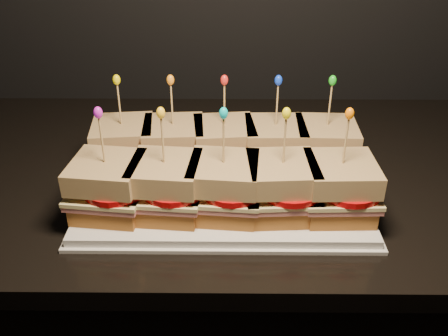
{
  "coord_description": "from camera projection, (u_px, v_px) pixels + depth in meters",
  "views": [
    {
      "loc": [
        -0.11,
        0.92,
        1.31
      ],
      "look_at": [
        -0.11,
        1.59,
        0.92
      ],
      "focal_mm": 40.0,
      "sensor_mm": 36.0,
      "label": 1
    }
  ],
  "objects": [
    {
      "name": "sandwich_0_ham",
      "position": [
        125.0,
        152.0,
        0.83
      ],
      "size": [
        0.11,
        0.11,
        0.01
      ],
      "primitive_type": "cube",
      "rotation": [
        0.0,
        0.0,
        0.11
      ],
      "color": "#B0625D",
      "rests_on": "sandwich_0_bread_bot"
    },
    {
      "name": "sandwich_4_bread_bot",
      "position": [
        323.0,
        162.0,
        0.84
      ],
      "size": [
        0.1,
        0.1,
        0.03
      ],
      "primitive_type": "cube",
      "rotation": [
        0.0,
        0.0,
        -0.04
      ],
      "color": "brown",
      "rests_on": "platter"
    },
    {
      "name": "sandwich_6_ham",
      "position": [
        166.0,
        193.0,
        0.72
      ],
      "size": [
        0.11,
        0.11,
        0.01
      ],
      "primitive_type": "cube",
      "rotation": [
        0.0,
        0.0,
        -0.09
      ],
      "color": "#B0625D",
      "rests_on": "sandwich_6_bread_bot"
    },
    {
      "name": "sandwich_8_tomato",
      "position": [
        290.0,
        188.0,
        0.71
      ],
      "size": [
        0.09,
        0.09,
        0.01
      ],
      "primitive_type": "cylinder",
      "color": "#B2090B",
      "rests_on": "sandwich_8_cheese"
    },
    {
      "name": "sandwich_5_cheese",
      "position": [
        109.0,
        189.0,
        0.72
      ],
      "size": [
        0.12,
        0.11,
        0.01
      ],
      "primitive_type": "cube",
      "rotation": [
        0.0,
        0.0,
        -0.12
      ],
      "color": "beige",
      "rests_on": "sandwich_5_ham"
    },
    {
      "name": "sandwich_7_cheese",
      "position": [
        224.0,
        190.0,
        0.72
      ],
      "size": [
        0.11,
        0.11,
        0.01
      ],
      "primitive_type": "cube",
      "rotation": [
        0.0,
        0.0,
        -0.09
      ],
      "color": "beige",
      "rests_on": "sandwich_7_ham"
    },
    {
      "name": "sandwich_5_pick",
      "position": [
        102.0,
        143.0,
        0.68
      ],
      "size": [
        0.0,
        0.0,
        0.09
      ],
      "primitive_type": "cylinder",
      "color": "tan",
      "rests_on": "sandwich_5_bread_top"
    },
    {
      "name": "sandwich_9_bread_bot",
      "position": [
        337.0,
        204.0,
        0.73
      ],
      "size": [
        0.1,
        0.1,
        0.03
      ],
      "primitive_type": "cube",
      "rotation": [
        0.0,
        0.0,
        0.03
      ],
      "color": "brown",
      "rests_on": "platter"
    },
    {
      "name": "sandwich_3_bread_bot",
      "position": [
        274.0,
        162.0,
        0.84
      ],
      "size": [
        0.1,
        0.1,
        0.03
      ],
      "primitive_type": "cube",
      "rotation": [
        0.0,
        0.0,
        0.02
      ],
      "color": "brown",
      "rests_on": "platter"
    },
    {
      "name": "sandwich_7_frill",
      "position": [
        224.0,
        113.0,
        0.66
      ],
      "size": [
        0.01,
        0.01,
        0.02
      ],
      "primitive_type": "ellipsoid",
      "color": "#07BBBF",
      "rests_on": "sandwich_7_pick"
    },
    {
      "name": "sandwich_2_pick",
      "position": [
        224.0,
        107.0,
        0.79
      ],
      "size": [
        0.0,
        0.0,
        0.09
      ],
      "primitive_type": "cylinder",
      "color": "tan",
      "rests_on": "sandwich_2_bread_top"
    },
    {
      "name": "sandwich_4_ham",
      "position": [
        324.0,
        153.0,
        0.83
      ],
      "size": [
        0.11,
        0.1,
        0.01
      ],
      "primitive_type": "cube",
      "rotation": [
        0.0,
        0.0,
        -0.04
      ],
      "color": "#B0625D",
      "rests_on": "sandwich_4_bread_bot"
    },
    {
      "name": "sandwich_4_cheese",
      "position": [
        325.0,
        149.0,
        0.82
      ],
      "size": [
        0.11,
        0.11,
        0.01
      ],
      "primitive_type": "cube",
      "rotation": [
        0.0,
        0.0,
        -0.04
      ],
      "color": "beige",
      "rests_on": "sandwich_4_ham"
    },
    {
      "name": "sandwich_4_bread_top",
      "position": [
        326.0,
        134.0,
        0.81
      ],
      "size": [
        0.1,
        0.1,
        0.03
      ],
      "primitive_type": "cube",
      "rotation": [
        0.0,
        0.0,
        -0.04
      ],
      "color": "#663A0D",
      "rests_on": "sandwich_4_tomato"
    },
    {
      "name": "sandwich_1_tomato",
      "position": [
        181.0,
        146.0,
        0.82
      ],
      "size": [
        0.09,
        0.09,
        0.01
      ],
      "primitive_type": "cylinder",
      "color": "#B2090B",
      "rests_on": "sandwich_1_cheese"
    },
    {
      "name": "sandwich_9_pick",
      "position": [
        345.0,
        144.0,
        0.68
      ],
      "size": [
        0.0,
        0.0,
        0.09
      ],
      "primitive_type": "cylinder",
      "color": "tan",
      "rests_on": "sandwich_9_bread_top"
    },
    {
      "name": "sandwich_7_ham",
      "position": [
        224.0,
        194.0,
        0.72
      ],
      "size": [
        0.11,
        0.11,
        0.01
      ],
      "primitive_type": "cube",
      "rotation": [
        0.0,
        0.0,
        -0.09
      ],
      "color": "#B0625D",
      "rests_on": "sandwich_7_bread_bot"
    },
    {
      "name": "sandwich_4_tomato",
      "position": [
        333.0,
        147.0,
        0.82
      ],
      "size": [
        0.09,
        0.09,
        0.01
      ],
      "primitive_type": "cylinder",
      "color": "#B2090B",
      "rests_on": "sandwich_4_cheese"
    },
    {
      "name": "sandwich_1_cheese",
      "position": [
        174.0,
        149.0,
        0.83
      ],
      "size": [
        0.11,
        0.11,
        0.01
      ],
      "primitive_type": "cube",
      "rotation": [
        0.0,
        0.0,
        0.07
      ],
      "color": "beige",
      "rests_on": "sandwich_1_ham"
    },
    {
      "name": "sandwich_5_tomato",
      "position": [
        115.0,
        187.0,
        0.71
      ],
      "size": [
        0.09,
        0.09,
        0.01
      ],
      "primitive_type": "cylinder",
      "color": "#B2090B",
      "rests_on": "sandwich_5_cheese"
    },
    {
      "name": "sandwich_3_frill",
      "position": [
        278.0,
        80.0,
        0.76
      ],
      "size": [
        0.01,
        0.01,
        0.02
      ],
      "primitive_type": "ellipsoid",
      "color": "blue",
      "rests_on": "sandwich_3_pick"
    },
    {
      "name": "sandwich_3_cheese",
      "position": [
        274.0,
        149.0,
        0.83
      ],
      "size": [
        0.11,
        0.1,
        0.01
      ],
      "primitive_type": "cube",
      "rotation": [
        0.0,
        0.0,
        0.02
      ],
      "color": "beige",
      "rests_on": "sandwich_3_ham"
    },
    {
      "name": "sandwich_2_ham",
      "position": [
        224.0,
        153.0,
        0.83
      ],
      "size": [
        0.11,
        0.11,
        0.01
      ],
      "primitive_type": "cube",
      "rotation": [
        0.0,
        0.0,
        0.1
      ],
      "color": "#B0625D",
      "rests_on": "sandwich_2_bread_bot"
    },
    {
      "name": "sandwich_2_tomato",
      "position": [
        232.0,
        147.0,
        0.82
      ],
      "size": [
        0.09,
        0.09,
        0.01
      ],
      "primitive_type": "cylinder",
      "color": "#B2090B",
      "rests_on": "sandwich_2_cheese"
    },
    {
      "name": "sandwich_5_bread_bot",
      "position": [
        110.0,
        203.0,
        0.73
      ],
      "size": [
        0.1,
        0.1,
        0.03
      ],
      "primitive_type": "cube",
      "rotation": [
        0.0,
        0.0,
        -0.12
      ],
      "color": "brown",
      "rests_on": "platter"
    },
    {
      "name": "sandwich_9_tomato",
      "position": [
        349.0,
        188.0,
        0.71
      ],
      "size": [
        0.09,
        0.09,
        0.01
      ],
      "primitive_type": "cylinder",
      "color": "#B2090B",
      "rests_on": "sandwich_9_cheese"
    },
    {
      "name": "sandwich_1_pick",
      "position": [
        172.0,
        107.0,
        0.79
      ],
      "size": [
        0.0,
        0.0,
        0.09
      ],
      "primitive_type": "cylinder",
      "color": "tan",
      "rests_on": "sandwich_1_bread_top"
    },
    {
      "name": "sandwich_8_bread_top",
      "position": [
        282.0,
        173.0,
        0.7
      ],
      "size": [
        0.1,
        0.1,
        0.03
      ],
      "primitive_type": "cube",
      "rotation": [
        0.0,
        0.0,
        0.06
      ],
      "color": "#663A0D",
      "rests_on": "sandwich_8_tomato"
    },
    {
      "name": "sandwich_3_pick",
      "position": [
        277.0,
        107.0,
        0.79
      ],
      "size": [
        0.0,
        0.0,
        0.09
      ],
      "primitive_type": "cylinder",
      "color": "tan",
      "rests_on": "sandwich_3_bread_top"
    },
    {
      "name": "sandwich_7_tomato",
      "position": [
        232.0,
        187.0,
        0.71
      ],
      "size": [
        0.09,
        0.09,
        0.01
      ],
      "primitive_type": "cylinder",
      "color": "#B2090B",
      "rests_on": "sandwich_7_cheese"
    },
    {
      "name": "sandwich_0_pick",
      "position": [
        120.0,
        107.0,
        0.79
      ],
      "size": [
        0.0,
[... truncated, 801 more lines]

